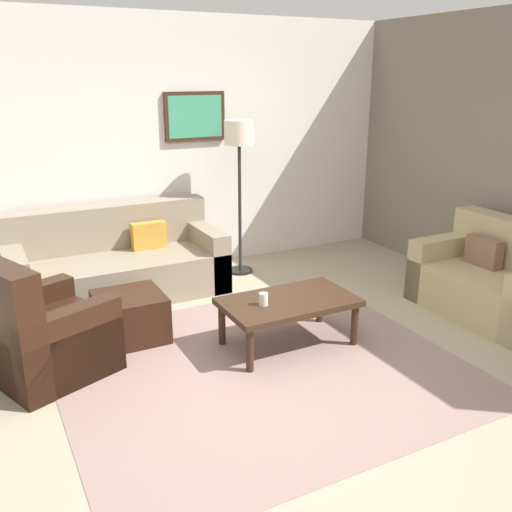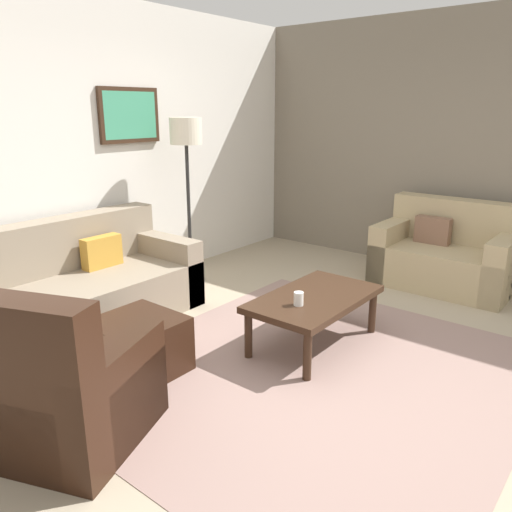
# 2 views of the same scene
# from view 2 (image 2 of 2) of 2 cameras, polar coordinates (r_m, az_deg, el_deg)

# --- Properties ---
(ground_plane) EXTENTS (8.00, 8.00, 0.00)m
(ground_plane) POSITION_cam_2_polar(r_m,az_deg,el_deg) (3.65, 6.38, -13.08)
(ground_plane) COLOR tan
(rear_partition) EXTENTS (6.00, 0.12, 2.80)m
(rear_partition) POSITION_cam_2_polar(r_m,az_deg,el_deg) (5.07, -19.17, 11.13)
(rear_partition) COLOR silver
(rear_partition) RESTS_ON ground_plane
(stone_feature_panel) EXTENTS (0.12, 5.20, 2.80)m
(stone_feature_panel) POSITION_cam_2_polar(r_m,az_deg,el_deg) (5.96, 22.90, 11.43)
(stone_feature_panel) COLOR slate
(stone_feature_panel) RESTS_ON ground_plane
(area_rug) EXTENTS (2.99, 2.69, 0.01)m
(area_rug) POSITION_cam_2_polar(r_m,az_deg,el_deg) (3.65, 6.38, -13.03)
(area_rug) COLOR gray
(area_rug) RESTS_ON ground_plane
(couch_main) EXTENTS (2.12, 0.94, 0.88)m
(couch_main) POSITION_cam_2_polar(r_m,az_deg,el_deg) (4.56, -20.57, -3.83)
(couch_main) COLOR gray
(couch_main) RESTS_ON ground_plane
(couch_loveseat) EXTENTS (0.84, 1.34, 0.88)m
(couch_loveseat) POSITION_cam_2_polar(r_m,az_deg,el_deg) (5.62, 20.92, -0.03)
(couch_loveseat) COLOR tan
(couch_loveseat) RESTS_ON ground_plane
(armchair_leather) EXTENTS (1.04, 1.04, 0.95)m
(armchair_leather) POSITION_cam_2_polar(r_m,az_deg,el_deg) (3.00, -21.54, -14.54)
(armchair_leather) COLOR black
(armchair_leather) RESTS_ON ground_plane
(ottoman) EXTENTS (0.56, 0.56, 0.40)m
(ottoman) POSITION_cam_2_polar(r_m,az_deg,el_deg) (3.64, -13.30, -9.97)
(ottoman) COLOR black
(ottoman) RESTS_ON ground_plane
(coffee_table) EXTENTS (1.10, 0.64, 0.41)m
(coffee_table) POSITION_cam_2_polar(r_m,az_deg,el_deg) (3.91, 6.68, -5.20)
(coffee_table) COLOR #382316
(coffee_table) RESTS_ON ground_plane
(cup) EXTENTS (0.07, 0.07, 0.10)m
(cup) POSITION_cam_2_polar(r_m,az_deg,el_deg) (3.68, 4.88, -4.88)
(cup) COLOR white
(cup) RESTS_ON coffee_table
(lamp_standing) EXTENTS (0.32, 0.32, 1.71)m
(lamp_standing) POSITION_cam_2_polar(r_m,az_deg,el_deg) (5.15, -7.93, 12.04)
(lamp_standing) COLOR black
(lamp_standing) RESTS_ON ground_plane
(framed_artwork) EXTENTS (0.70, 0.04, 0.53)m
(framed_artwork) POSITION_cam_2_polar(r_m,az_deg,el_deg) (5.27, -14.21, 15.29)
(framed_artwork) COLOR #382316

